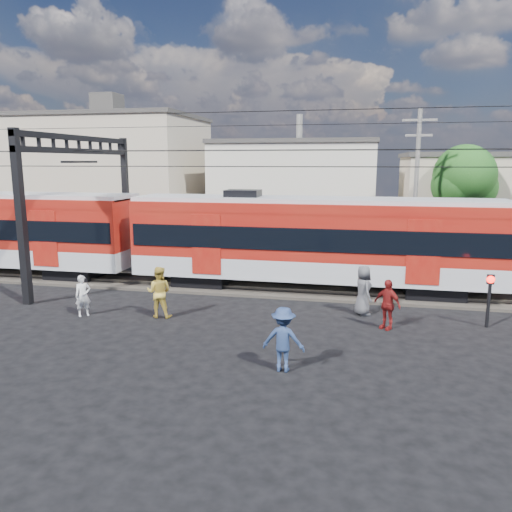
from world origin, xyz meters
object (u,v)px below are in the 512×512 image
Objects in this scene: pedestrian_a at (83,296)px; crossing_signal at (490,291)px; pedestrian_c at (283,339)px; commuter_train at (319,238)px.

crossing_signal is at bearing -36.22° from pedestrian_a.
pedestrian_c is 8.23m from crossing_signal.
pedestrian_c is at bearing -65.72° from pedestrian_a.
commuter_train reaches higher than crossing_signal.
commuter_train is at bearing 149.53° from crossing_signal.
pedestrian_a is 8.80m from pedestrian_c.
crossing_signal is at bearing -30.47° from commuter_train.
commuter_train is 8.96m from pedestrian_c.
commuter_train reaches higher than pedestrian_a.
commuter_train is 7.35m from crossing_signal.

